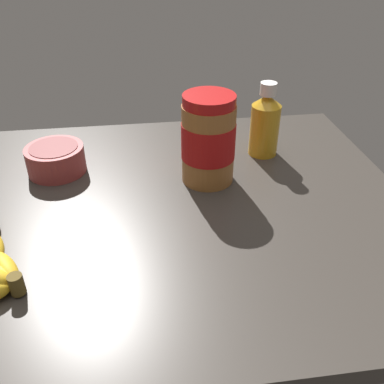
{
  "coord_description": "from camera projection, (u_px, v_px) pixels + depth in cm",
  "views": [
    {
      "loc": [
        -4.45,
        -61.39,
        42.75
      ],
      "look_at": [
        3.3,
        -4.84,
        5.46
      ],
      "focal_mm": 39.79,
      "sensor_mm": 36.0,
      "label": 1
    }
  ],
  "objects": [
    {
      "name": "small_bowl",
      "position": [
        56.0,
        159.0,
        0.83
      ],
      "size": [
        11.26,
        11.26,
        5.41
      ],
      "color": "#993838",
      "rests_on": "ground_plane"
    },
    {
      "name": "ground_plane",
      "position": [
        170.0,
        212.0,
        0.76
      ],
      "size": [
        85.64,
        70.9,
        3.08
      ],
      "primitive_type": "cube",
      "color": "#38332D"
    },
    {
      "name": "peanut_butter_jar",
      "position": [
        208.0,
        140.0,
        0.78
      ],
      "size": [
        9.97,
        9.97,
        16.82
      ],
      "color": "#9E602D",
      "rests_on": "ground_plane"
    },
    {
      "name": "honey_bottle",
      "position": [
        265.0,
        123.0,
        0.87
      ],
      "size": [
        6.02,
        6.02,
        15.39
      ],
      "color": "gold",
      "rests_on": "ground_plane"
    }
  ]
}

